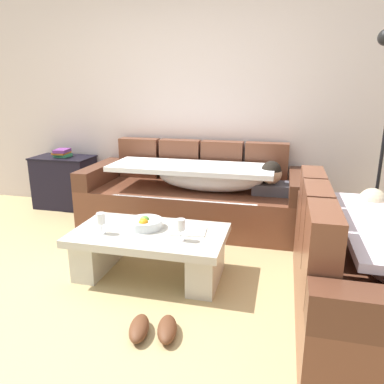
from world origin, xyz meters
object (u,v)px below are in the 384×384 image
(coffee_table, at_px, (150,248))
(wine_glass_near_left, at_px, (101,219))
(fruit_bowl, at_px, (145,223))
(wine_glass_near_right, at_px, (181,226))
(floor_lamp, at_px, (381,127))
(pair_of_shoes, at_px, (153,329))
(open_magazine, at_px, (188,231))
(book_stack_on_cabinet, at_px, (62,153))
(side_cabinet, at_px, (65,182))
(couch_near_window, at_px, (370,273))
(couch_along_wall, at_px, (197,196))

(coffee_table, distance_m, wine_glass_near_left, 0.45)
(fruit_bowl, bearing_deg, wine_glass_near_right, -26.83)
(floor_lamp, height_order, pair_of_shoes, floor_lamp)
(fruit_bowl, bearing_deg, open_magazine, 1.45)
(fruit_bowl, xyz_separation_m, wine_glass_near_left, (-0.29, -0.19, 0.08))
(coffee_table, xyz_separation_m, wine_glass_near_right, (0.29, -0.11, 0.26))
(fruit_bowl, distance_m, book_stack_on_cabinet, 2.12)
(fruit_bowl, relative_size, book_stack_on_cabinet, 1.23)
(fruit_bowl, height_order, book_stack_on_cabinet, book_stack_on_cabinet)
(fruit_bowl, height_order, open_magazine, fruit_bowl)
(side_cabinet, bearing_deg, couch_near_window, -27.47)
(fruit_bowl, xyz_separation_m, pair_of_shoes, (0.33, -0.78, -0.37))
(couch_along_wall, height_order, pair_of_shoes, couch_along_wall)
(open_magazine, relative_size, side_cabinet, 0.39)
(coffee_table, bearing_deg, wine_glass_near_right, -21.00)
(couch_near_window, distance_m, wine_glass_near_right, 1.30)
(side_cabinet, height_order, book_stack_on_cabinet, book_stack_on_cabinet)
(couch_along_wall, distance_m, pair_of_shoes, 1.96)
(wine_glass_near_left, xyz_separation_m, side_cabinet, (-1.30, 1.57, -0.17))
(floor_lamp, bearing_deg, wine_glass_near_right, -139.50)
(couch_near_window, bearing_deg, open_magazine, 76.72)
(couch_near_window, bearing_deg, wine_glass_near_left, 86.93)
(couch_near_window, xyz_separation_m, side_cabinet, (-3.22, 1.67, -0.01))
(wine_glass_near_left, bearing_deg, coffee_table, 20.08)
(couch_near_window, height_order, floor_lamp, floor_lamp)
(couch_along_wall, relative_size, book_stack_on_cabinet, 10.38)
(coffee_table, height_order, side_cabinet, side_cabinet)
(coffee_table, xyz_separation_m, pair_of_shoes, (0.28, -0.72, -0.19))
(wine_glass_near_left, relative_size, wine_glass_near_right, 1.00)
(wine_glass_near_right, height_order, side_cabinet, side_cabinet)
(couch_near_window, distance_m, floor_lamp, 1.66)
(couch_near_window, height_order, pair_of_shoes, couch_near_window)
(couch_near_window, distance_m, fruit_bowl, 1.65)
(couch_near_window, bearing_deg, coffee_table, 81.74)
(couch_along_wall, relative_size, floor_lamp, 1.21)
(floor_lamp, bearing_deg, pair_of_shoes, -129.00)
(couch_along_wall, relative_size, couch_near_window, 1.37)
(wine_glass_near_right, bearing_deg, pair_of_shoes, -91.07)
(side_cabinet, distance_m, pair_of_shoes, 2.91)
(couch_near_window, xyz_separation_m, open_magazine, (-1.27, 0.30, 0.05))
(couch_along_wall, xyz_separation_m, open_magazine, (0.20, -1.15, 0.05))
(wine_glass_near_left, bearing_deg, book_stack_on_cabinet, 129.77)
(fruit_bowl, relative_size, floor_lamp, 0.14)
(wine_glass_near_left, bearing_deg, open_magazine, 17.19)
(coffee_table, distance_m, fruit_bowl, 0.20)
(wine_glass_near_right, relative_size, side_cabinet, 0.23)
(couch_near_window, bearing_deg, side_cabinet, 62.53)
(wine_glass_near_right, height_order, pair_of_shoes, wine_glass_near_right)
(open_magazine, relative_size, floor_lamp, 0.14)
(fruit_bowl, relative_size, wine_glass_near_right, 1.69)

